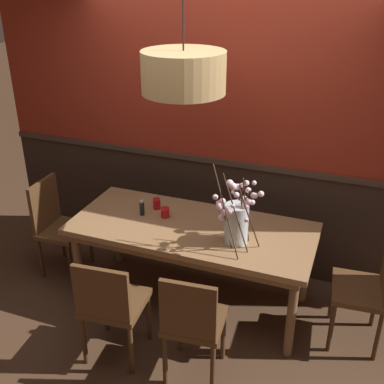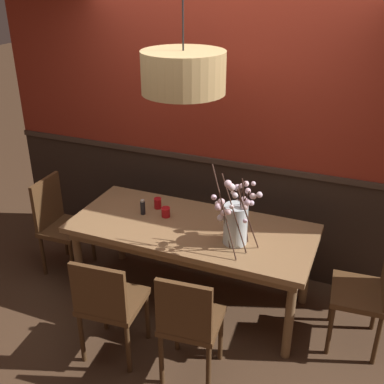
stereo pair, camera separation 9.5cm
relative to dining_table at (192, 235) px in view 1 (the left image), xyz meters
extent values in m
plane|color=#4C3321|center=(0.00, 0.00, -0.67)|extent=(24.00, 24.00, 0.00)
cube|color=#2D2119|center=(0.00, 0.76, -0.15)|extent=(4.46, 0.12, 1.05)
cube|color=#3E2E24|center=(0.00, 0.75, 0.39)|extent=(4.46, 0.14, 0.05)
cube|color=maroon|center=(0.00, 0.76, 1.27)|extent=(4.46, 0.12, 1.80)
cube|color=#997047|center=(0.00, 0.00, 0.06)|extent=(2.01, 0.88, 0.05)
cube|color=brown|center=(0.00, 0.00, -0.01)|extent=(1.90, 0.77, 0.08)
cylinder|color=brown|center=(-0.92, -0.35, -0.32)|extent=(0.07, 0.07, 0.71)
cylinder|color=brown|center=(0.92, -0.35, -0.32)|extent=(0.07, 0.07, 0.71)
cylinder|color=brown|center=(-0.92, 0.35, -0.32)|extent=(0.07, 0.07, 0.71)
cylinder|color=brown|center=(0.92, 0.35, -0.32)|extent=(0.07, 0.07, 0.71)
cube|color=brown|center=(-0.34, 0.77, -0.21)|extent=(0.43, 0.46, 0.04)
cube|color=brown|center=(-0.33, 0.97, 0.04)|extent=(0.39, 0.05, 0.45)
cylinder|color=#492F1A|center=(-0.17, 0.57, -0.45)|extent=(0.04, 0.04, 0.44)
cylinder|color=#492F1A|center=(-0.52, 0.59, -0.45)|extent=(0.04, 0.04, 0.44)
cylinder|color=#492F1A|center=(-0.15, 0.95, -0.45)|extent=(0.04, 0.04, 0.44)
cylinder|color=#492F1A|center=(-0.50, 0.97, -0.45)|extent=(0.04, 0.04, 0.44)
cube|color=brown|center=(-1.30, 0.01, -0.23)|extent=(0.40, 0.44, 0.04)
cube|color=brown|center=(-1.47, 0.01, 0.02)|extent=(0.05, 0.40, 0.46)
cylinder|color=#492F1A|center=(-1.15, 0.20, -0.46)|extent=(0.04, 0.04, 0.42)
cylinder|color=#492F1A|center=(-1.13, -0.17, -0.46)|extent=(0.04, 0.04, 0.42)
cylinder|color=#492F1A|center=(-1.47, 0.19, -0.46)|extent=(0.04, 0.04, 0.42)
cylinder|color=#492F1A|center=(-1.46, -0.18, -0.46)|extent=(0.04, 0.04, 0.42)
cube|color=brown|center=(0.26, 0.78, -0.23)|extent=(0.44, 0.42, 0.04)
cube|color=brown|center=(0.25, 0.96, 0.01)|extent=(0.40, 0.06, 0.44)
cylinder|color=#492F1A|center=(0.45, 0.62, -0.46)|extent=(0.04, 0.04, 0.42)
cylinder|color=#492F1A|center=(0.09, 0.60, -0.46)|extent=(0.04, 0.04, 0.42)
cylinder|color=#492F1A|center=(0.43, 0.96, -0.46)|extent=(0.04, 0.04, 0.42)
cylinder|color=#492F1A|center=(0.08, 0.94, -0.46)|extent=(0.04, 0.04, 0.42)
cube|color=brown|center=(0.31, -0.75, -0.21)|extent=(0.44, 0.44, 0.04)
cube|color=brown|center=(0.32, -0.93, 0.03)|extent=(0.38, 0.07, 0.42)
cylinder|color=#492F1A|center=(0.12, -0.60, -0.45)|extent=(0.04, 0.04, 0.44)
cylinder|color=#492F1A|center=(0.46, -0.57, -0.45)|extent=(0.04, 0.04, 0.44)
cylinder|color=#492F1A|center=(0.15, -0.94, -0.45)|extent=(0.04, 0.04, 0.44)
cylinder|color=#492F1A|center=(0.49, -0.91, -0.45)|extent=(0.04, 0.04, 0.44)
cube|color=brown|center=(1.36, 0.01, -0.21)|extent=(0.43, 0.48, 0.04)
cylinder|color=#492F1A|center=(1.20, -0.20, -0.45)|extent=(0.04, 0.04, 0.45)
cylinder|color=#492F1A|center=(1.17, 0.19, -0.45)|extent=(0.04, 0.04, 0.45)
cylinder|color=#492F1A|center=(1.54, -0.17, -0.45)|extent=(0.04, 0.04, 0.45)
cylinder|color=#492F1A|center=(1.51, 0.22, -0.45)|extent=(0.04, 0.04, 0.45)
cube|color=brown|center=(-0.31, -0.77, -0.21)|extent=(0.47, 0.47, 0.04)
cube|color=brown|center=(-0.30, -0.96, 0.01)|extent=(0.41, 0.07, 0.41)
cylinder|color=#492F1A|center=(-0.52, -0.61, -0.45)|extent=(0.04, 0.04, 0.44)
cylinder|color=#492F1A|center=(-0.14, -0.57, -0.45)|extent=(0.04, 0.04, 0.44)
cylinder|color=#492F1A|center=(-0.48, -0.97, -0.45)|extent=(0.04, 0.04, 0.44)
cylinder|color=#492F1A|center=(-0.11, -0.94, -0.45)|extent=(0.04, 0.04, 0.44)
cylinder|color=silver|center=(0.40, -0.11, 0.24)|extent=(0.19, 0.19, 0.32)
cylinder|color=silver|center=(0.40, -0.11, 0.12)|extent=(0.16, 0.16, 0.07)
cylinder|color=#472D23|center=(0.42, -0.21, 0.39)|extent=(0.23, 0.03, 0.61)
sphere|color=#F8CAD7|center=(0.40, -0.33, 0.68)|extent=(0.05, 0.05, 0.05)
sphere|color=white|center=(0.43, -0.23, 0.55)|extent=(0.04, 0.04, 0.04)
sphere|color=white|center=(0.42, -0.31, 0.65)|extent=(0.05, 0.05, 0.05)
sphere|color=silver|center=(0.41, -0.25, 0.47)|extent=(0.03, 0.03, 0.03)
cylinder|color=#472D23|center=(0.37, 0.00, 0.32)|extent=(0.13, 0.07, 0.46)
sphere|color=#FFDCD2|center=(0.33, 0.03, 0.44)|extent=(0.03, 0.03, 0.03)
sphere|color=silver|center=(0.36, -0.04, 0.30)|extent=(0.04, 0.04, 0.04)
sphere|color=white|center=(0.36, 0.04, 0.49)|extent=(0.05, 0.05, 0.05)
sphere|color=#FBD3CF|center=(0.38, 0.02, 0.38)|extent=(0.04, 0.04, 0.04)
cylinder|color=#472D23|center=(0.33, -0.16, 0.31)|extent=(0.14, 0.09, 0.44)
sphere|color=#FCD6DC|center=(0.33, -0.18, 0.36)|extent=(0.05, 0.05, 0.05)
sphere|color=#F9D4DD|center=(0.28, -0.19, 0.44)|extent=(0.04, 0.04, 0.04)
sphere|color=#FFCBD1|center=(0.31, -0.20, 0.46)|extent=(0.05, 0.05, 0.05)
sphere|color=#FAC9D4|center=(0.32, -0.16, 0.35)|extent=(0.05, 0.05, 0.05)
sphere|color=white|center=(0.30, -0.16, 0.31)|extent=(0.05, 0.05, 0.05)
cylinder|color=#472D23|center=(0.36, -0.25, 0.41)|extent=(0.28, 0.19, 0.65)
sphere|color=#FFCDE8|center=(0.29, -0.31, 0.55)|extent=(0.04, 0.04, 0.04)
sphere|color=#FFCEE2|center=(0.32, -0.27, 0.46)|extent=(0.05, 0.05, 0.05)
sphere|color=#FACAD0|center=(0.38, -0.22, 0.40)|extent=(0.05, 0.05, 0.05)
cylinder|color=#472D23|center=(0.40, -0.04, 0.31)|extent=(0.20, 0.09, 0.44)
sphere|color=silver|center=(0.45, 0.03, 0.47)|extent=(0.05, 0.05, 0.05)
sphere|color=#FFCBD8|center=(0.43, 0.00, 0.41)|extent=(0.05, 0.05, 0.05)
sphere|color=#F7CED7|center=(0.40, 0.03, 0.51)|extent=(0.04, 0.04, 0.04)
sphere|color=white|center=(0.39, -0.04, 0.35)|extent=(0.05, 0.05, 0.05)
sphere|color=#FFC6D9|center=(0.41, -0.03, 0.31)|extent=(0.04, 0.04, 0.04)
sphere|color=#FFD1DA|center=(0.43, 0.04, 0.53)|extent=(0.04, 0.04, 0.04)
cylinder|color=#472D23|center=(0.47, -0.10, 0.37)|extent=(0.06, 0.08, 0.56)
sphere|color=#FCD1CE|center=(0.47, -0.12, 0.42)|extent=(0.06, 0.06, 0.06)
sphere|color=silver|center=(0.49, -0.11, 0.45)|extent=(0.05, 0.05, 0.05)
sphere|color=silver|center=(0.52, -0.10, 0.45)|extent=(0.04, 0.04, 0.04)
cylinder|color=#472D23|center=(0.44, -0.08, 0.34)|extent=(0.03, 0.15, 0.51)
sphere|color=white|center=(0.52, -0.09, 0.60)|extent=(0.04, 0.04, 0.04)
sphere|color=#FFD4D7|center=(0.46, -0.11, 0.44)|extent=(0.03, 0.03, 0.03)
sphere|color=#FFC9D1|center=(0.52, -0.09, 0.50)|extent=(0.04, 0.04, 0.04)
sphere|color=#F9C9DD|center=(0.46, -0.08, 0.35)|extent=(0.04, 0.04, 0.04)
cylinder|color=#472D23|center=(0.52, -0.19, 0.36)|extent=(0.15, 0.17, 0.54)
sphere|color=silver|center=(0.61, -0.25, 0.60)|extent=(0.04, 0.04, 0.04)
sphere|color=#F8C8E0|center=(0.50, -0.18, 0.33)|extent=(0.03, 0.03, 0.03)
sphere|color=white|center=(0.57, -0.25, 0.58)|extent=(0.04, 0.04, 0.04)
cylinder|color=red|center=(-0.40, 0.18, 0.13)|extent=(0.06, 0.06, 0.10)
torus|color=red|center=(-0.40, 0.18, 0.18)|extent=(0.07, 0.07, 0.01)
cylinder|color=silver|center=(-0.40, 0.18, 0.12)|extent=(0.04, 0.04, 0.05)
cylinder|color=red|center=(-0.27, 0.07, 0.13)|extent=(0.07, 0.07, 0.09)
torus|color=red|center=(-0.27, 0.07, 0.17)|extent=(0.08, 0.08, 0.01)
cylinder|color=silver|center=(-0.27, 0.07, 0.11)|extent=(0.05, 0.05, 0.04)
cylinder|color=black|center=(-0.47, 0.03, 0.14)|extent=(0.04, 0.04, 0.12)
cylinder|color=beige|center=(-0.47, 0.03, 0.21)|extent=(0.03, 0.03, 0.02)
cylinder|color=tan|center=(-0.04, -0.07, 1.35)|extent=(0.60, 0.60, 0.30)
sphere|color=#F9EAB7|center=(-0.04, -0.07, 1.31)|extent=(0.14, 0.14, 0.14)
camera|label=1|loc=(1.20, -3.18, 2.04)|focal=44.48mm
camera|label=2|loc=(1.29, -3.15, 2.04)|focal=44.48mm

